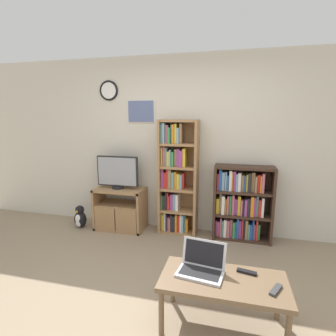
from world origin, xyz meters
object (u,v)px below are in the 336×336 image
object	(u,v)px
bookshelf_short	(241,204)
remote_far_from_laptop	(247,272)
bookshelf_tall	(176,179)
laptop	(202,265)
coffee_table	(223,285)
tv_stand	(120,209)
remote_near_laptop	(276,290)
television	(118,172)
penguin_figurine	(80,218)

from	to	relation	value
bookshelf_short	remote_far_from_laptop	distance (m)	1.59
remote_far_from_laptop	bookshelf_tall	bearing A→B (deg)	-137.22
bookshelf_tall	laptop	xyz separation A→B (m)	(0.58, -1.66, -0.32)
bookshelf_tall	remote_far_from_laptop	size ratio (longest dim) A/B	10.17
bookshelf_short	laptop	xyz separation A→B (m)	(-0.35, -1.66, -0.02)
coffee_table	remote_far_from_laptop	bearing A→B (deg)	35.92
tv_stand	remote_near_laptop	world-z (taller)	tv_stand
tv_stand	coffee_table	world-z (taller)	tv_stand
coffee_table	television	bearing A→B (deg)	135.34
penguin_figurine	laptop	bearing A→B (deg)	-34.55
coffee_table	tv_stand	bearing A→B (deg)	135.15
laptop	penguin_figurine	world-z (taller)	laptop
bookshelf_short	laptop	bearing A→B (deg)	-101.88
tv_stand	bookshelf_tall	bearing A→B (deg)	6.74
coffee_table	laptop	bearing A→B (deg)	161.03
remote_far_from_laptop	bookshelf_short	bearing A→B (deg)	-167.37
bookshelf_tall	bookshelf_short	distance (m)	0.98
bookshelf_tall	laptop	world-z (taller)	bookshelf_tall
bookshelf_tall	laptop	bearing A→B (deg)	-70.75
tv_stand	remote_far_from_laptop	size ratio (longest dim) A/B	4.56
bookshelf_short	coffee_table	bearing A→B (deg)	-95.52
remote_near_laptop	laptop	bearing A→B (deg)	16.69
bookshelf_short	coffee_table	distance (m)	1.74
remote_near_laptop	tv_stand	bearing A→B (deg)	-11.56
television	remote_near_laptop	bearing A→B (deg)	-39.59
remote_near_laptop	coffee_table	bearing A→B (deg)	20.42
television	laptop	xyz separation A→B (m)	(1.48, -1.58, -0.39)
bookshelf_tall	laptop	size ratio (longest dim) A/B	4.12
remote_far_from_laptop	penguin_figurine	xyz separation A→B (m)	(-2.45, 1.36, -0.28)
tv_stand	remote_near_laptop	distance (m)	2.63
television	tv_stand	bearing A→B (deg)	-31.51
laptop	tv_stand	bearing A→B (deg)	140.93
bookshelf_short	bookshelf_tall	bearing A→B (deg)	-179.94
tv_stand	coffee_table	bearing A→B (deg)	-44.85
bookshelf_short	coffee_table	world-z (taller)	bookshelf_short
coffee_table	laptop	distance (m)	0.22
television	coffee_table	world-z (taller)	television
penguin_figurine	remote_far_from_laptop	bearing A→B (deg)	-29.05
coffee_table	bookshelf_tall	bearing A→B (deg)	113.87
remote_near_laptop	remote_far_from_laptop	distance (m)	0.28
bookshelf_short	laptop	world-z (taller)	bookshelf_short
bookshelf_tall	penguin_figurine	xyz separation A→B (m)	(-1.50, -0.23, -0.66)
bookshelf_tall	remote_near_laptop	xyz separation A→B (m)	(1.15, -1.78, -0.38)
tv_stand	television	bearing A→B (deg)	148.49
television	bookshelf_tall	bearing A→B (deg)	5.43
coffee_table	remote_near_laptop	world-z (taller)	remote_near_laptop
remote_far_from_laptop	penguin_figurine	bearing A→B (deg)	-107.11
television	coffee_table	size ratio (longest dim) A/B	0.64
television	remote_far_from_laptop	bearing A→B (deg)	-39.21
coffee_table	penguin_figurine	world-z (taller)	coffee_table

